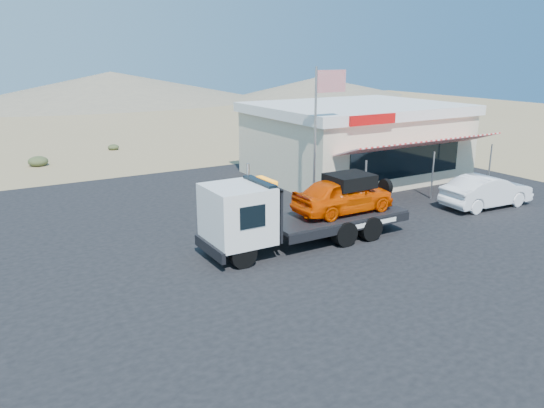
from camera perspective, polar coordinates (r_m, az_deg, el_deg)
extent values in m
plane|color=#947F54|center=(16.90, 0.10, -6.81)|extent=(120.00, 120.00, 0.00)
cube|color=black|center=(20.26, 0.63, -2.84)|extent=(32.00, 24.00, 0.02)
cylinder|color=black|center=(16.68, -3.12, -5.45)|extent=(0.88, 0.26, 0.88)
cylinder|color=black|center=(18.16, -5.71, -3.68)|extent=(0.88, 0.26, 0.88)
cylinder|color=black|center=(18.72, 7.73, -3.14)|extent=(0.88, 0.49, 0.88)
cylinder|color=black|center=(20.06, 4.62, -1.74)|extent=(0.88, 0.49, 0.88)
cylinder|color=black|center=(19.42, 10.39, -2.55)|extent=(0.88, 0.49, 0.88)
cylinder|color=black|center=(20.71, 7.22, -1.24)|extent=(0.88, 0.49, 0.88)
cube|color=black|center=(18.94, 4.41, -2.39)|extent=(7.23, 0.88, 0.26)
cube|color=white|center=(17.19, -3.75, -1.06)|extent=(1.94, 2.07, 1.85)
cube|color=black|center=(17.40, -1.33, 1.29)|extent=(0.31, 1.76, 0.79)
cube|color=black|center=(17.70, -0.57, -0.67)|extent=(0.09, 1.94, 1.76)
cube|color=orange|center=(17.44, -0.58, 2.53)|extent=(0.22, 1.06, 0.13)
cube|color=black|center=(19.42, 6.78, -1.24)|extent=(5.29, 2.03, 0.13)
imported|color=#E94600|center=(19.43, 7.68, 0.97)|extent=(3.88, 1.56, 1.32)
cube|color=black|center=(19.47, 8.35, 2.50)|extent=(1.59, 1.32, 0.49)
imported|color=white|center=(24.97, 22.09, 1.29)|extent=(4.35, 1.75, 1.41)
cube|color=beige|center=(29.42, 8.82, 6.34)|extent=(10.00, 8.00, 3.40)
cube|color=white|center=(29.16, 8.98, 10.12)|extent=(10.40, 8.40, 0.50)
cube|color=red|center=(24.33, 10.79, 8.91)|extent=(2.60, 0.12, 0.45)
cube|color=black|center=(26.53, 14.29, 4.56)|extent=(7.00, 0.06, 1.60)
cube|color=red|center=(25.76, 15.81, 6.27)|extent=(9.00, 1.73, 0.61)
cylinder|color=#99999E|center=(22.74, 9.99, 1.93)|extent=(0.08, 0.08, 2.20)
cylinder|color=#99999E|center=(25.47, 16.87, 2.98)|extent=(0.08, 0.08, 2.20)
cylinder|color=#99999E|center=(28.51, 22.37, 3.79)|extent=(0.08, 0.08, 2.20)
cylinder|color=#99999E|center=(22.20, 4.64, 6.79)|extent=(0.10, 0.10, 6.00)
cube|color=#B20C14|center=(22.39, 6.39, 13.00)|extent=(1.50, 0.02, 0.90)
ellipsoid|color=#324022|center=(34.80, -23.87, 4.28)|extent=(1.16, 1.16, 0.62)
ellipsoid|color=#324022|center=(38.87, -16.70, 5.91)|extent=(0.76, 0.76, 0.41)
cone|color=#726B59|center=(73.75, -16.84, 11.85)|extent=(44.00, 44.00, 4.20)
cone|color=#726B59|center=(82.87, 4.92, 12.42)|extent=(32.00, 32.00, 3.00)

